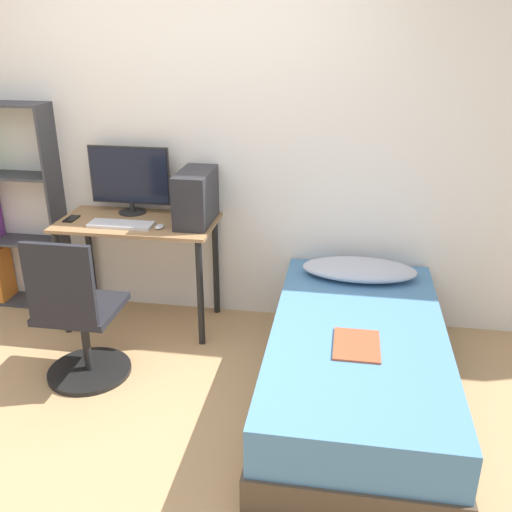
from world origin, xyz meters
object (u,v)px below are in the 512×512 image
object	(u,v)px
office_chair	(79,326)
monitor	(130,178)
keyboard	(121,224)
pc_tower	(196,197)
bed	(356,365)

from	to	relation	value
office_chair	monitor	distance (m)	1.12
keyboard	monitor	bearing A→B (deg)	95.21
monitor	pc_tower	bearing A→B (deg)	-14.17
pc_tower	office_chair	bearing A→B (deg)	-123.83
pc_tower	bed	bearing A→B (deg)	-33.22
monitor	keyboard	distance (m)	0.37
office_chair	monitor	size ratio (longest dim) A/B	1.64
office_chair	keyboard	world-z (taller)	office_chair
bed	monitor	distance (m)	1.98
pc_tower	keyboard	bearing A→B (deg)	-162.33
office_chair	pc_tower	distance (m)	1.11
bed	monitor	size ratio (longest dim) A/B	3.33
pc_tower	monitor	bearing A→B (deg)	165.83
bed	pc_tower	bearing A→B (deg)	146.78
office_chair	bed	bearing A→B (deg)	2.34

